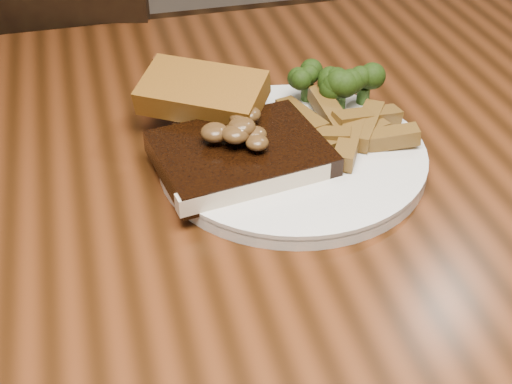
% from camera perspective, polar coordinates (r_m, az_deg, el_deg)
% --- Properties ---
extents(dining_table, '(1.60, 0.90, 0.75)m').
position_cam_1_polar(dining_table, '(0.69, -0.54, -8.09)').
color(dining_table, '#4E240F').
rests_on(dining_table, ground).
extents(chair_far, '(0.54, 0.54, 0.95)m').
position_cam_1_polar(chair_far, '(1.27, -17.27, 5.94)').
color(chair_far, black).
rests_on(chair_far, ground).
extents(plate, '(0.31, 0.31, 0.01)m').
position_cam_1_polar(plate, '(0.69, 2.90, 2.74)').
color(plate, white).
rests_on(plate, dining_table).
extents(steak, '(0.17, 0.14, 0.02)m').
position_cam_1_polar(steak, '(0.67, -1.23, 3.00)').
color(steak, black).
rests_on(steak, plate).
extents(steak_bone, '(0.14, 0.04, 0.02)m').
position_cam_1_polar(steak_bone, '(0.63, -0.10, 0.17)').
color(steak_bone, beige).
rests_on(steak_bone, plate).
extents(mushroom_pile, '(0.08, 0.08, 0.03)m').
position_cam_1_polar(mushroom_pile, '(0.66, -1.07, 5.34)').
color(mushroom_pile, '#513319').
rests_on(mushroom_pile, steak).
extents(garlic_bread, '(0.14, 0.12, 0.03)m').
position_cam_1_polar(garlic_bread, '(0.73, -4.24, 6.52)').
color(garlic_bread, '#92581A').
rests_on(garlic_bread, plate).
extents(potato_wedges, '(0.10, 0.10, 0.02)m').
position_cam_1_polar(potato_wedges, '(0.71, 7.21, 5.22)').
color(potato_wedges, brown).
rests_on(potato_wedges, plate).
extents(broccoli_cluster, '(0.08, 0.08, 0.04)m').
position_cam_1_polar(broccoli_cluster, '(0.76, 6.04, 7.97)').
color(broccoli_cluster, '#1C350C').
rests_on(broccoli_cluster, plate).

